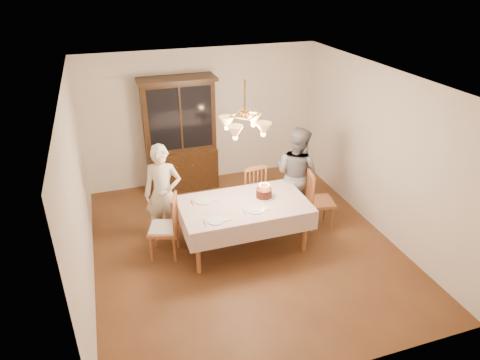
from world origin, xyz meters
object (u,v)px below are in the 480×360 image
object	(u,v)px
elderly_woman	(163,194)
china_hutch	(180,137)
birthday_cake	(264,193)
chair_far_side	(251,192)
dining_table	(244,208)

from	to	relation	value
elderly_woman	china_hutch	bearing A→B (deg)	85.89
elderly_woman	birthday_cake	size ratio (longest dim) A/B	5.29
china_hutch	chair_far_side	bearing A→B (deg)	-57.34
dining_table	elderly_woman	xyz separation A→B (m)	(-1.11, 0.60, 0.11)
birthday_cake	elderly_woman	bearing A→B (deg)	159.85
chair_far_side	elderly_woman	bearing A→B (deg)	-170.95
chair_far_side	elderly_woman	world-z (taller)	elderly_woman
china_hutch	elderly_woman	bearing A→B (deg)	-110.24
dining_table	china_hutch	size ratio (longest dim) A/B	0.88
elderly_woman	birthday_cake	world-z (taller)	elderly_woman
dining_table	elderly_woman	world-z (taller)	elderly_woman
china_hutch	elderly_woman	xyz separation A→B (m)	(-0.61, -1.65, -0.25)
chair_far_side	birthday_cake	world-z (taller)	chair_far_side
chair_far_side	birthday_cake	distance (m)	0.87
dining_table	elderly_woman	distance (m)	1.27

